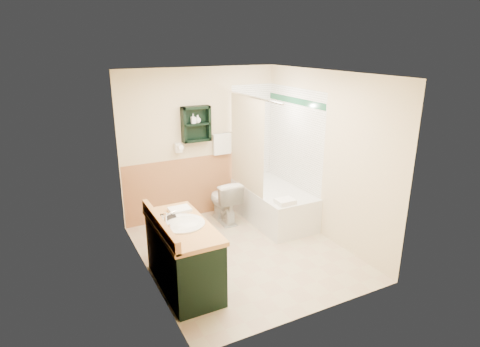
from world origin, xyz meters
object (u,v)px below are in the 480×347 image
object	(u,v)px
bathtub	(274,204)
vanity_book	(161,210)
wall_shelf	(196,124)
soap_bottle_b	(198,120)
hair_dryer	(178,148)
soap_bottle_a	(193,121)
toilet	(224,201)
vanity	(184,256)

from	to	relation	value
bathtub	vanity_book	world-z (taller)	vanity_book
wall_shelf	soap_bottle_b	distance (m)	0.07
hair_dryer	soap_bottle_a	world-z (taller)	soap_bottle_a
bathtub	soap_bottle_a	bearing A→B (deg)	147.83
soap_bottle_a	soap_bottle_b	distance (m)	0.07
hair_dryer	toilet	xyz separation A→B (m)	(0.59, -0.38, -0.86)
soap_bottle_b	bathtub	bearing A→B (deg)	-34.02
wall_shelf	vanity	distance (m)	2.31
soap_bottle_b	soap_bottle_a	bearing A→B (deg)	180.00
vanity_book	toilet	bearing A→B (deg)	48.72
wall_shelf	bathtub	xyz separation A→B (m)	(1.03, -0.68, -1.28)
vanity	toilet	bearing A→B (deg)	50.40
bathtub	toilet	size ratio (longest dim) A/B	2.15
vanity_book	soap_bottle_a	xyz separation A→B (m)	(1.01, 1.55, 0.69)
hair_dryer	vanity_book	world-z (taller)	hair_dryer
wall_shelf	soap_bottle_a	xyz separation A→B (m)	(-0.05, -0.01, 0.05)
toilet	soap_bottle_b	xyz separation A→B (m)	(-0.26, 0.35, 1.27)
bathtub	soap_bottle_b	distance (m)	1.81
hair_dryer	soap_bottle_a	bearing A→B (deg)	-6.77
soap_bottle_a	soap_bottle_b	world-z (taller)	soap_bottle_b
toilet	vanity	bearing A→B (deg)	51.73
wall_shelf	soap_bottle_a	size ratio (longest dim) A/B	3.73
bathtub	vanity_book	size ratio (longest dim) A/B	6.64
wall_shelf	vanity_book	world-z (taller)	wall_shelf
hair_dryer	toilet	distance (m)	1.11
wall_shelf	toilet	xyz separation A→B (m)	(0.29, -0.35, -1.21)
bathtub	soap_bottle_a	xyz separation A→B (m)	(-1.07, 0.67, 1.33)
vanity	soap_bottle_b	bearing A→B (deg)	62.66
wall_shelf	soap_bottle_b	bearing A→B (deg)	-11.01
soap_bottle_a	vanity	bearing A→B (deg)	-115.45
toilet	soap_bottle_a	distance (m)	1.35
wall_shelf	soap_bottle_a	distance (m)	0.07
bathtub	vanity	bearing A→B (deg)	-150.05
soap_bottle_a	soap_bottle_b	xyz separation A→B (m)	(0.07, 0.00, 0.01)
hair_dryer	vanity_book	size ratio (longest dim) A/B	1.06
hair_dryer	vanity	size ratio (longest dim) A/B	0.19
vanity_book	soap_bottle_b	xyz separation A→B (m)	(1.09, 1.55, 0.70)
vanity	vanity_book	world-z (taller)	vanity_book
vanity	soap_bottle_a	bearing A→B (deg)	64.55
hair_dryer	toilet	bearing A→B (deg)	-32.63
soap_bottle_a	wall_shelf	bearing A→B (deg)	6.02
wall_shelf	hair_dryer	bearing A→B (deg)	175.24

